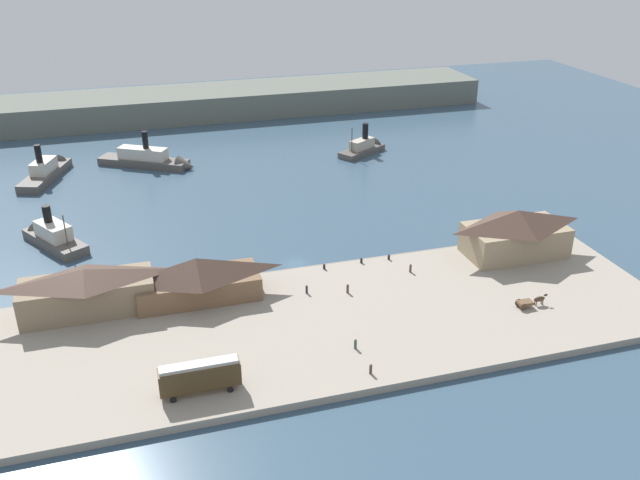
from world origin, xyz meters
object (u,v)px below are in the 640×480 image
ferry_shed_customs_shed (197,278)px  mooring_post_center_west (324,267)px  mooring_post_center_east (389,257)px  mooring_post_west (361,261)px  ferry_shed_west_terminal (516,232)px  ferry_near_quay (50,235)px  street_tram (200,375)px  pedestrian_near_east_shed (348,289)px  pedestrian_walking_west (307,289)px  pedestrian_by_tram (410,268)px  pedestrian_near_cart (371,369)px  ferry_shed_central_terminal (87,290)px  pedestrian_standing_center (355,344)px  ferry_departing_north (152,160)px  ferry_outer_harbor (48,170)px  horse_cart (531,301)px  ferry_approaching_west (366,147)px

ferry_shed_customs_shed → mooring_post_center_west: bearing=9.3°
mooring_post_center_east → mooring_post_west: bearing=178.3°
ferry_shed_west_terminal → ferry_near_quay: (-83.41, 31.98, -3.88)m
street_tram → pedestrian_near_east_shed: 33.43m
ferry_shed_west_terminal → pedestrian_walking_west: 41.31m
ferry_shed_customs_shed → pedestrian_near_east_shed: 24.95m
street_tram → pedestrian_by_tram: street_tram is taller
street_tram → pedestrian_near_cart: street_tram is taller
pedestrian_walking_west → ferry_shed_west_terminal: bearing=4.4°
pedestrian_near_cart → pedestrian_by_tram: pedestrian_near_cart is taller
ferry_shed_central_terminal → pedestrian_standing_center: ferry_shed_central_terminal is taller
ferry_shed_central_terminal → ferry_departing_north: bearing=78.3°
pedestrian_standing_center → ferry_near_quay: 69.27m
pedestrian_walking_west → ferry_outer_harbor: (-45.05, 76.17, -0.26)m
pedestrian_standing_center → pedestrian_by_tram: 26.09m
mooring_post_west → mooring_post_center_east: 5.30m
horse_cart → pedestrian_walking_west: size_ratio=3.37×
mooring_post_center_east → ferry_near_quay: size_ratio=0.05×
ferry_near_quay → pedestrian_walking_west: bearing=-39.7°
pedestrian_near_cart → street_tram: bearing=173.3°
street_tram → ferry_near_quay: (-21.87, 56.42, -2.06)m
ferry_shed_central_terminal → mooring_post_center_east: (52.63, 3.24, -3.37)m
pedestrian_near_east_shed → ferry_shed_customs_shed: bearing=167.0°
ferry_approaching_west → pedestrian_walking_west: bearing=-117.1°
ferry_shed_central_terminal → mooring_post_west: 47.57m
pedestrian_standing_center → pedestrian_by_tram: size_ratio=1.02×
pedestrian_standing_center → ferry_outer_harbor: 105.16m
ferry_shed_customs_shed → ferry_shed_west_terminal: size_ratio=1.09×
ferry_approaching_west → ferry_departing_north: ferry_departing_north is taller
mooring_post_center_east → ferry_approaching_west: (18.76, 63.79, -0.13)m
ferry_outer_harbor → ferry_near_quay: bearing=-86.3°
street_tram → pedestrian_standing_center: bearing=9.0°
pedestrian_walking_west → pedestrian_near_east_shed: (6.61, -1.85, 0.06)m
ferry_shed_central_terminal → ferry_shed_customs_shed: (17.28, -0.66, -0.13)m
ferry_near_quay → horse_cart: bearing=-33.1°
pedestrian_near_cart → mooring_post_center_east: size_ratio=1.86×
pedestrian_walking_west → ferry_approaching_west: size_ratio=0.10×
ferry_shed_west_terminal → pedestrian_by_tram: (-21.35, -1.19, -3.71)m
street_tram → horse_cart: 54.54m
horse_cart → ferry_near_quay: 90.71m
ferry_shed_customs_shed → horse_cart: 54.30m
ferry_outer_harbor → ferry_near_quay: ferry_outer_harbor is taller
ferry_shed_west_terminal → ferry_outer_harbor: (-86.07, 73.01, -4.00)m
street_tram → mooring_post_center_west: size_ratio=11.88×
ferry_outer_harbor → ferry_departing_north: ferry_departing_north is taller
horse_cart → ferry_departing_north: ferry_departing_north is taller
pedestrian_near_east_shed → mooring_post_center_west: bearing=97.8°
ferry_departing_north → ferry_near_quay: 46.82m
pedestrian_by_tram → mooring_post_center_east: 5.95m
pedestrian_near_east_shed → ferry_near_quay: ferry_near_quay is taller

